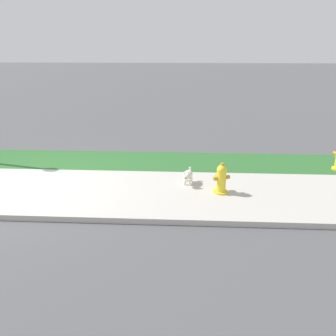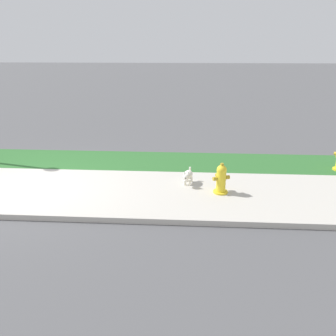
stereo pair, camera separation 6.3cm
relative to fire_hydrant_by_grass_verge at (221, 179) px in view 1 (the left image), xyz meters
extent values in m
plane|color=#515154|center=(-4.35, -0.06, -0.34)|extent=(120.00, 120.00, 0.00)
cube|color=#BCB7AD|center=(-4.35, -0.06, -0.34)|extent=(18.00, 2.57, 0.01)
cube|color=#2D662D|center=(-4.35, 2.08, -0.34)|extent=(18.00, 1.71, 0.01)
cube|color=#BCB7AD|center=(-4.35, -1.42, -0.28)|extent=(18.00, 0.16, 0.12)
cylinder|color=yellow|center=(0.00, 0.00, -0.32)|extent=(0.33, 0.33, 0.05)
cylinder|color=yellow|center=(0.00, 0.00, -0.04)|extent=(0.21, 0.21, 0.51)
sphere|color=yellow|center=(0.00, 0.00, 0.22)|extent=(0.22, 0.22, 0.22)
cube|color=#B29323|center=(0.00, 0.00, 0.35)|extent=(0.07, 0.07, 0.06)
cylinder|color=#B29323|center=(-0.14, -0.06, 0.02)|extent=(0.12, 0.12, 0.09)
cylinder|color=#B29323|center=(0.14, 0.05, 0.02)|extent=(0.12, 0.12, 0.09)
cylinder|color=#B29323|center=(-0.05, 0.14, 0.02)|extent=(0.15, 0.13, 0.12)
cylinder|color=#B29323|center=(3.21, 1.77, 0.09)|extent=(0.13, 0.13, 0.09)
ellipsoid|color=silver|center=(-0.73, 0.49, -0.11)|extent=(0.27, 0.40, 0.20)
sphere|color=silver|center=(-0.78, 0.26, -0.07)|extent=(0.16, 0.16, 0.16)
sphere|color=black|center=(-0.79, 0.18, -0.08)|extent=(0.03, 0.03, 0.03)
cone|color=silver|center=(-0.73, 0.24, 0.04)|extent=(0.07, 0.07, 0.07)
cone|color=silver|center=(-0.82, 0.26, 0.04)|extent=(0.07, 0.07, 0.07)
cylinder|color=silver|center=(-0.70, 0.36, -0.27)|extent=(0.06, 0.06, 0.13)
cylinder|color=silver|center=(-0.81, 0.38, -0.27)|extent=(0.06, 0.06, 0.13)
cylinder|color=silver|center=(-0.65, 0.59, -0.27)|extent=(0.06, 0.06, 0.13)
cylinder|color=silver|center=(-0.76, 0.61, -0.27)|extent=(0.06, 0.06, 0.13)
cylinder|color=silver|center=(-0.69, 0.69, -0.04)|extent=(0.05, 0.05, 0.11)
camera|label=1|loc=(-0.83, -6.82, 2.79)|focal=35.00mm
camera|label=2|loc=(-0.77, -6.81, 2.79)|focal=35.00mm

